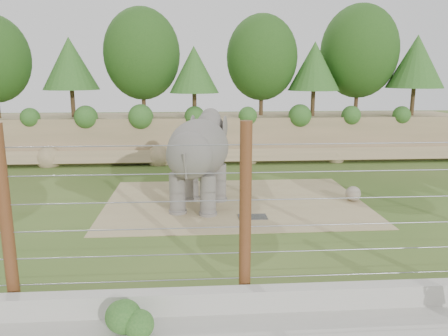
{
  "coord_description": "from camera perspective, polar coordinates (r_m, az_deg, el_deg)",
  "views": [
    {
      "loc": [
        -1.09,
        -13.41,
        4.94
      ],
      "look_at": [
        0.0,
        2.0,
        1.6
      ],
      "focal_mm": 35.0,
      "sensor_mm": 36.0,
      "label": 1
    }
  ],
  "objects": [
    {
      "name": "ground",
      "position": [
        14.34,
        0.57,
        -7.96
      ],
      "size": [
        90.0,
        90.0,
        0.0
      ],
      "primitive_type": "plane",
      "color": "#32561A",
      "rests_on": "ground"
    },
    {
      "name": "back_embankment",
      "position": [
        26.16,
        -0.37,
        10.07
      ],
      "size": [
        30.0,
        5.52,
        8.77
      ],
      "color": "#887955",
      "rests_on": "ground"
    },
    {
      "name": "dirt_patch",
      "position": [
        17.21,
        1.43,
        -4.45
      ],
      "size": [
        10.0,
        7.0,
        0.02
      ],
      "primitive_type": "cube",
      "color": "tan",
      "rests_on": "ground"
    },
    {
      "name": "drain_grate",
      "position": [
        15.42,
        3.76,
        -6.37
      ],
      "size": [
        1.0,
        0.6,
        0.03
      ],
      "primitive_type": "cube",
      "color": "#262628",
      "rests_on": "dirt_patch"
    },
    {
      "name": "elephant",
      "position": [
        16.22,
        -3.31,
        0.81
      ],
      "size": [
        2.93,
        4.64,
        3.48
      ],
      "primitive_type": null,
      "rotation": [
        0.0,
        0.0,
        -0.27
      ],
      "color": "slate",
      "rests_on": "ground"
    },
    {
      "name": "stone_ball",
      "position": [
        17.96,
        16.51,
        -3.24
      ],
      "size": [
        0.6,
        0.6,
        0.6
      ],
      "primitive_type": "sphere",
      "color": "gray",
      "rests_on": "dirt_patch"
    },
    {
      "name": "retaining_wall",
      "position": [
        9.69,
        3.05,
        -16.76
      ],
      "size": [
        26.0,
        0.35,
        0.5
      ],
      "primitive_type": "cube",
      "color": "#B9B7AC",
      "rests_on": "ground"
    },
    {
      "name": "barrier_fence",
      "position": [
        9.45,
        2.8,
        -5.95
      ],
      "size": [
        20.26,
        0.26,
        4.0
      ],
      "color": "#5E3216",
      "rests_on": "ground"
    },
    {
      "name": "walkway_shrub",
      "position": [
        8.98,
        -12.09,
        -18.85
      ],
      "size": [
        0.68,
        0.68,
        0.68
      ],
      "primitive_type": "sphere",
      "color": "#295F22",
      "rests_on": "walkway"
    }
  ]
}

